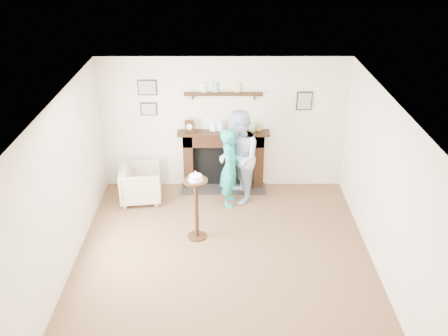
{
  "coord_description": "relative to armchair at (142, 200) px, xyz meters",
  "views": [
    {
      "loc": [
        -0.01,
        -6.03,
        4.65
      ],
      "look_at": [
        0.01,
        0.9,
        1.15
      ],
      "focal_mm": 40.0,
      "sensor_mm": 36.0,
      "label": 1
    }
  ],
  "objects": [
    {
      "name": "armchair",
      "position": [
        0.0,
        0.0,
        0.0
      ],
      "size": [
        0.82,
        0.8,
        0.67
      ],
      "primitive_type": "imported",
      "rotation": [
        0.0,
        0.0,
        1.69
      ],
      "color": "#C6B093",
      "rests_on": "ground"
    },
    {
      "name": "room_shell",
      "position": [
        1.5,
        -1.21,
        1.62
      ],
      "size": [
        4.54,
        5.02,
        2.52
      ],
      "color": "beige",
      "rests_on": "ground"
    },
    {
      "name": "man",
      "position": [
        1.77,
        0.0,
        0.0
      ],
      "size": [
        0.8,
        0.94,
        1.71
      ],
      "primitive_type": "imported",
      "rotation": [
        0.0,
        0.0,
        -1.37
      ],
      "color": "#A9B6D4",
      "rests_on": "ground"
    },
    {
      "name": "ground",
      "position": [
        1.5,
        -1.9,
        0.0
      ],
      "size": [
        5.0,
        5.0,
        0.0
      ],
      "primitive_type": "plane",
      "color": "brown",
      "rests_on": "ground"
    },
    {
      "name": "woman",
      "position": [
        1.61,
        -0.13,
        0.0
      ],
      "size": [
        0.4,
        0.56,
        1.44
      ],
      "primitive_type": "imported",
      "rotation": [
        0.0,
        0.0,
        1.46
      ],
      "color": "#20BAB6",
      "rests_on": "ground"
    },
    {
      "name": "pedestal_table",
      "position": [
        1.07,
        -1.19,
        0.74
      ],
      "size": [
        0.37,
        0.37,
        1.2
      ],
      "color": "black",
      "rests_on": "ground"
    }
  ]
}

